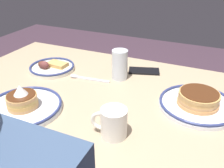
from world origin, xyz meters
TOP-DOWN VIEW (x-y plane):
  - dining_table at (0.00, 0.00)m, footprint 1.47×0.79m
  - plate_near_main at (0.38, -0.09)m, footprint 0.22×0.22m
  - plate_center_pancakes at (0.26, 0.23)m, footprint 0.28×0.28m
  - plate_far_companion at (-0.31, -0.04)m, footprint 0.28×0.28m
  - coffee_mug at (-0.09, 0.23)m, footprint 0.11×0.08m
  - drinking_glass at (0.05, -0.14)m, footprint 0.07×0.07m
  - cell_phone at (-0.04, -0.25)m, footprint 0.16×0.11m
  - tea_spoon at (0.19, -0.07)m, footprint 0.19×0.04m

SIDE VIEW (x-z plane):
  - dining_table at x=0.00m, z-range 0.26..1.00m
  - cell_phone at x=-0.04m, z-range 0.74..0.75m
  - tea_spoon at x=0.19m, z-range 0.74..0.75m
  - plate_near_main at x=0.38m, z-range 0.73..0.78m
  - plate_center_pancakes at x=0.26m, z-range 0.71..0.81m
  - plate_far_companion at x=-0.31m, z-range 0.73..0.79m
  - coffee_mug at x=-0.09m, z-range 0.74..0.84m
  - drinking_glass at x=0.05m, z-range 0.73..0.87m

